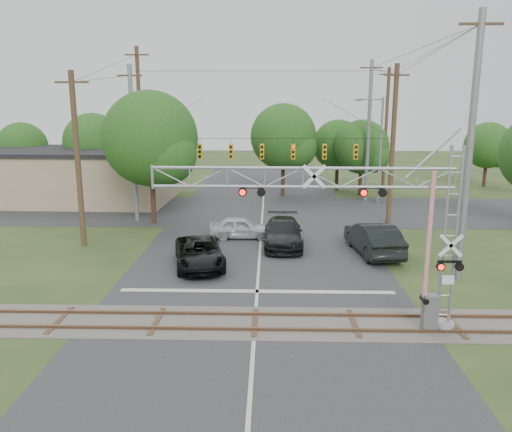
{
  "coord_description": "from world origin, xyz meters",
  "views": [
    {
      "loc": [
        0.55,
        -16.75,
        8.66
      ],
      "look_at": [
        -0.11,
        7.5,
        3.23
      ],
      "focal_mm": 35.0,
      "sensor_mm": 36.0,
      "label": 1
    }
  ],
  "objects_px": {
    "car_dark": "(283,233)",
    "traffic_signal_span": "(274,147)",
    "pickup_black": "(199,253)",
    "commercial_building": "(61,175)",
    "streetlight": "(379,145)",
    "crossing_gantry": "(360,217)",
    "sedan_silver": "(241,228)"
  },
  "relations": [
    {
      "from": "sedan_silver",
      "to": "streetlight",
      "type": "height_order",
      "value": "streetlight"
    },
    {
      "from": "streetlight",
      "to": "car_dark",
      "type": "bearing_deg",
      "value": -121.54
    },
    {
      "from": "crossing_gantry",
      "to": "sedan_silver",
      "type": "bearing_deg",
      "value": 111.28
    },
    {
      "from": "car_dark",
      "to": "traffic_signal_span",
      "type": "bearing_deg",
      "value": 95.17
    },
    {
      "from": "car_dark",
      "to": "sedan_silver",
      "type": "height_order",
      "value": "car_dark"
    },
    {
      "from": "streetlight",
      "to": "crossing_gantry",
      "type": "bearing_deg",
      "value": -103.29
    },
    {
      "from": "crossing_gantry",
      "to": "streetlight",
      "type": "bearing_deg",
      "value": 76.71
    },
    {
      "from": "crossing_gantry",
      "to": "traffic_signal_span",
      "type": "height_order",
      "value": "traffic_signal_span"
    },
    {
      "from": "crossing_gantry",
      "to": "traffic_signal_span",
      "type": "bearing_deg",
      "value": 99.61
    },
    {
      "from": "pickup_black",
      "to": "car_dark",
      "type": "distance_m",
      "value": 6.28
    },
    {
      "from": "sedan_silver",
      "to": "commercial_building",
      "type": "distance_m",
      "value": 21.55
    },
    {
      "from": "streetlight",
      "to": "sedan_silver",
      "type": "bearing_deg",
      "value": -132.73
    },
    {
      "from": "traffic_signal_span",
      "to": "sedan_silver",
      "type": "bearing_deg",
      "value": -114.71
    },
    {
      "from": "pickup_black",
      "to": "commercial_building",
      "type": "bearing_deg",
      "value": 117.32
    },
    {
      "from": "traffic_signal_span",
      "to": "streetlight",
      "type": "xyz_separation_m",
      "value": [
        9.25,
        7.63,
        -0.45
      ]
    },
    {
      "from": "car_dark",
      "to": "streetlight",
      "type": "xyz_separation_m",
      "value": [
        8.7,
        14.17,
        4.37
      ]
    },
    {
      "from": "pickup_black",
      "to": "commercial_building",
      "type": "distance_m",
      "value": 24.3
    },
    {
      "from": "pickup_black",
      "to": "commercial_building",
      "type": "height_order",
      "value": "commercial_building"
    },
    {
      "from": "commercial_building",
      "to": "streetlight",
      "type": "height_order",
      "value": "streetlight"
    },
    {
      "from": "pickup_black",
      "to": "sedan_silver",
      "type": "bearing_deg",
      "value": 60.25
    },
    {
      "from": "pickup_black",
      "to": "sedan_silver",
      "type": "distance_m",
      "value": 6.28
    },
    {
      "from": "commercial_building",
      "to": "streetlight",
      "type": "bearing_deg",
      "value": 0.45
    },
    {
      "from": "commercial_building",
      "to": "traffic_signal_span",
      "type": "bearing_deg",
      "value": -21.26
    },
    {
      "from": "crossing_gantry",
      "to": "car_dark",
      "type": "relative_size",
      "value": 2.05
    },
    {
      "from": "traffic_signal_span",
      "to": "pickup_black",
      "type": "distance_m",
      "value": 12.5
    },
    {
      "from": "commercial_building",
      "to": "streetlight",
      "type": "relative_size",
      "value": 2.2
    },
    {
      "from": "traffic_signal_span",
      "to": "car_dark",
      "type": "height_order",
      "value": "traffic_signal_span"
    },
    {
      "from": "traffic_signal_span",
      "to": "sedan_silver",
      "type": "relative_size",
      "value": 4.62
    },
    {
      "from": "commercial_building",
      "to": "pickup_black",
      "type": "bearing_deg",
      "value": -49.56
    },
    {
      "from": "traffic_signal_span",
      "to": "car_dark",
      "type": "relative_size",
      "value": 3.36
    },
    {
      "from": "sedan_silver",
      "to": "commercial_building",
      "type": "height_order",
      "value": "commercial_building"
    },
    {
      "from": "car_dark",
      "to": "commercial_building",
      "type": "xyz_separation_m",
      "value": [
        -19.95,
        14.66,
        1.54
      ]
    }
  ]
}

